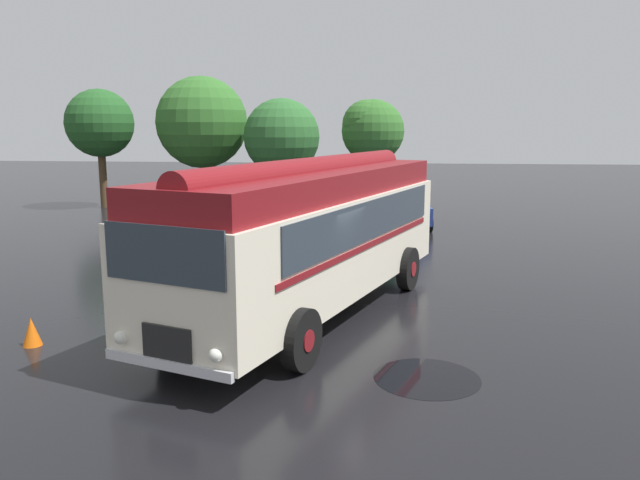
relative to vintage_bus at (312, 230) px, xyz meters
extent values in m
plane|color=black|center=(-0.07, -0.67, -1.89)|extent=(120.00, 120.00, 0.00)
cube|color=silver|center=(0.00, 0.01, -0.29)|extent=(5.67, 10.26, 2.10)
cube|color=maroon|center=(0.00, 0.01, 1.04)|extent=(5.41, 10.01, 0.56)
cylinder|color=maroon|center=(0.00, 0.01, 1.30)|extent=(3.71, 9.16, 0.60)
cube|color=#2D3842|center=(1.30, -0.12, 0.28)|extent=(2.68, 7.56, 0.84)
cube|color=#2D3842|center=(-1.09, 0.71, 0.28)|extent=(2.68, 7.56, 0.84)
cube|color=maroon|center=(1.26, -0.22, -0.26)|extent=(2.74, 7.75, 0.12)
cube|color=maroon|center=(-1.12, 0.62, -0.26)|extent=(2.74, 7.75, 0.12)
cube|color=#2D3842|center=(-1.65, -4.72, 0.38)|extent=(2.09, 0.76, 0.88)
cube|color=black|center=(-1.66, -4.73, -0.99)|extent=(0.87, 0.35, 0.56)
cube|color=silver|center=(-1.66, -4.75, -1.32)|extent=(2.27, 0.88, 0.16)
sphere|color=white|center=(-0.81, -5.03, -1.02)|extent=(0.22, 0.22, 0.22)
sphere|color=white|center=(-2.51, -4.44, -1.02)|extent=(0.22, 0.22, 0.22)
cylinder|color=black|center=(0.21, -3.34, -1.34)|extent=(0.63, 1.13, 1.10)
cylinder|color=maroon|center=(0.21, -3.34, -1.34)|extent=(0.43, 0.47, 0.39)
cylinder|color=black|center=(-2.25, -2.49, -1.34)|extent=(0.63, 1.13, 1.10)
cylinder|color=maroon|center=(-2.25, -2.49, -1.34)|extent=(0.43, 0.47, 0.39)
cylinder|color=black|center=(2.19, 2.32, -1.34)|extent=(0.63, 1.13, 1.10)
cylinder|color=maroon|center=(2.19, 2.32, -1.34)|extent=(0.43, 0.47, 0.39)
cylinder|color=black|center=(-0.26, 3.18, -1.34)|extent=(0.63, 1.13, 1.10)
cylinder|color=maroon|center=(-0.26, 3.18, -1.34)|extent=(0.43, 0.47, 0.39)
cube|color=black|center=(-0.50, 12.76, -1.22)|extent=(2.02, 4.32, 0.70)
cube|color=black|center=(-0.51, 12.91, -0.55)|extent=(1.66, 2.29, 0.64)
cube|color=#2D3842|center=(0.25, 12.97, -0.55)|extent=(0.17, 1.93, 0.50)
cube|color=#2D3842|center=(-1.27, 12.85, -0.55)|extent=(0.17, 1.93, 0.50)
cylinder|color=black|center=(0.48, 11.53, -1.57)|extent=(0.25, 0.65, 0.64)
cylinder|color=black|center=(-1.27, 11.39, -1.57)|extent=(0.25, 0.65, 0.64)
cylinder|color=black|center=(0.28, 14.13, -1.57)|extent=(0.25, 0.65, 0.64)
cylinder|color=black|center=(-1.48, 13.99, -1.57)|extent=(0.25, 0.65, 0.64)
cube|color=navy|center=(2.28, 12.68, -1.22)|extent=(2.25, 4.39, 0.70)
cube|color=navy|center=(2.26, 12.83, -0.55)|extent=(1.78, 2.37, 0.64)
cube|color=#2D3842|center=(3.01, 12.93, -0.55)|extent=(0.29, 1.92, 0.50)
cube|color=#2D3842|center=(1.51, 12.72, -0.55)|extent=(0.29, 1.92, 0.50)
cylinder|color=black|center=(3.33, 11.51, -1.57)|extent=(0.29, 0.66, 0.64)
cylinder|color=black|center=(1.58, 11.27, -1.57)|extent=(0.29, 0.66, 0.64)
cylinder|color=black|center=(2.97, 14.09, -1.57)|extent=(0.29, 0.66, 0.64)
cylinder|color=black|center=(1.23, 13.85, -1.57)|extent=(0.29, 0.66, 0.64)
cylinder|color=#4C3823|center=(-12.99, 17.42, -0.38)|extent=(0.39, 0.39, 3.03)
sphere|color=#235623|center=(-12.99, 17.42, 2.42)|extent=(3.44, 3.44, 3.44)
sphere|color=#235623|center=(-13.10, 17.28, 2.16)|extent=(2.52, 2.52, 2.52)
cylinder|color=#4C3823|center=(-7.94, 18.36, -0.60)|extent=(0.39, 0.39, 2.60)
sphere|color=#336B28|center=(-7.94, 18.36, 2.46)|extent=(4.69, 4.69, 4.69)
sphere|color=#336B28|center=(-8.08, 18.66, 2.68)|extent=(3.06, 3.06, 3.06)
cylinder|color=#4C3823|center=(-3.62, 17.43, -0.78)|extent=(0.32, 0.32, 2.23)
sphere|color=#2D662D|center=(-3.62, 17.43, 1.75)|extent=(3.77, 3.77, 3.77)
sphere|color=#2D662D|center=(-3.15, 17.39, 1.64)|extent=(2.61, 2.61, 2.61)
cylinder|color=#4C3823|center=(0.88, 17.06, -0.49)|extent=(0.40, 0.40, 2.80)
sphere|color=#336B28|center=(0.88, 17.06, 2.04)|extent=(3.01, 3.01, 3.01)
sphere|color=#336B28|center=(0.59, 16.91, 2.34)|extent=(2.36, 2.36, 2.36)
cone|color=orange|center=(-5.09, -2.68, -1.62)|extent=(0.36, 0.36, 0.55)
cylinder|color=black|center=(2.33, -3.47, -1.89)|extent=(1.79, 1.79, 0.01)
camera|label=1|loc=(1.61, -13.42, 2.24)|focal=35.00mm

